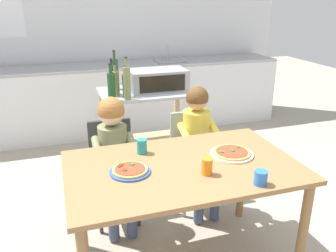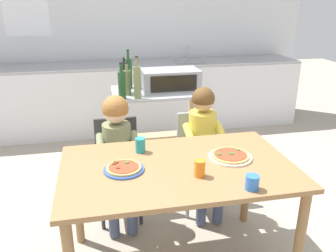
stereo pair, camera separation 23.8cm
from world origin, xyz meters
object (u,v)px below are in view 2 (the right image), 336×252
(drinking_cup_teal, at_px, (140,145))
(pizza_plate_cream, at_px, (230,156))
(bottle_tall_green_wine, at_px, (137,82))
(kitchen_island_cart, at_px, (159,118))
(dining_table, at_px, (178,179))
(child_in_olive_shirt, at_px, (118,145))
(toaster_oven, at_px, (170,80))
(pizza_plate_blue_rimmed, at_px, (124,169))
(bottle_dark_olive_oil, at_px, (127,82))
(bottle_squat_spirits, at_px, (122,84))
(bottle_brown_beer, at_px, (137,84))
(drinking_cup_orange, at_px, (200,168))
(dining_chair_right, at_px, (199,153))
(bottle_clear_vinegar, at_px, (129,73))
(bottle_slim_sauce, at_px, (124,78))
(dining_chair_left, at_px, (118,161))
(child_in_yellow_shirt, at_px, (204,138))
(drinking_cup_blue, at_px, (252,182))

(drinking_cup_teal, bearing_deg, pizza_plate_cream, -20.74)
(drinking_cup_teal, bearing_deg, bottle_tall_green_wine, 83.86)
(kitchen_island_cart, height_order, bottle_tall_green_wine, bottle_tall_green_wine)
(dining_table, bearing_deg, child_in_olive_shirt, 119.64)
(kitchen_island_cart, height_order, toaster_oven, toaster_oven)
(pizza_plate_blue_rimmed, bearing_deg, pizza_plate_cream, 2.81)
(dining_table, bearing_deg, bottle_dark_olive_oil, 97.56)
(bottle_squat_spirits, height_order, bottle_brown_beer, bottle_squat_spirits)
(dining_table, relative_size, child_in_olive_shirt, 1.39)
(drinking_cup_teal, relative_size, drinking_cup_orange, 0.99)
(toaster_oven, height_order, dining_chair_right, toaster_oven)
(bottle_clear_vinegar, relative_size, pizza_plate_cream, 1.37)
(bottle_clear_vinegar, xyz_separation_m, bottle_slim_sauce, (-0.06, -0.16, -0.02))
(bottle_squat_spirits, distance_m, drinking_cup_teal, 0.98)
(bottle_squat_spirits, bearing_deg, bottle_tall_green_wine, -6.79)
(dining_chair_left, bearing_deg, bottle_clear_vinegar, 77.52)
(bottle_brown_beer, bearing_deg, dining_chair_right, -51.93)
(dining_table, xyz_separation_m, pizza_plate_blue_rimmed, (-0.33, 0.00, 0.11))
(dining_chair_right, xyz_separation_m, drinking_cup_teal, (-0.56, -0.47, 0.33))
(bottle_tall_green_wine, xyz_separation_m, child_in_yellow_shirt, (0.45, -0.60, -0.34))
(kitchen_island_cart, height_order, drinking_cup_blue, kitchen_island_cart)
(bottle_brown_beer, distance_m, dining_chair_right, 0.88)
(pizza_plate_blue_rimmed, distance_m, drinking_cup_blue, 0.75)
(dining_chair_left, distance_m, drinking_cup_blue, 1.29)
(kitchen_island_cart, relative_size, bottle_slim_sauce, 2.70)
(child_in_olive_shirt, relative_size, drinking_cup_teal, 10.47)
(toaster_oven, xyz_separation_m, child_in_olive_shirt, (-0.59, -0.84, -0.29))
(kitchen_island_cart, xyz_separation_m, dining_chair_left, (-0.47, -0.72, -0.09))
(bottle_tall_green_wine, relative_size, pizza_plate_cream, 1.37)
(dining_table, bearing_deg, toaster_oven, 79.83)
(bottle_dark_olive_oil, bearing_deg, drinking_cup_orange, -79.78)
(bottle_brown_beer, bearing_deg, pizza_plate_cream, -70.23)
(drinking_cup_orange, bearing_deg, dining_table, 120.31)
(bottle_tall_green_wine, distance_m, drinking_cup_teal, 0.97)
(toaster_oven, distance_m, drinking_cup_blue, 1.79)
(drinking_cup_blue, bearing_deg, child_in_yellow_shirt, 88.28)
(child_in_olive_shirt, xyz_separation_m, child_in_yellow_shirt, (0.69, 0.01, -0.01))
(drinking_cup_orange, bearing_deg, bottle_clear_vinegar, 97.39)
(kitchen_island_cart, relative_size, child_in_olive_shirt, 0.88)
(child_in_yellow_shirt, relative_size, drinking_cup_teal, 10.73)
(bottle_slim_sauce, height_order, dining_table, bottle_slim_sauce)
(bottle_brown_beer, bearing_deg, child_in_olive_shirt, -108.80)
(toaster_oven, bearing_deg, bottle_slim_sauce, 179.09)
(dining_chair_right, bearing_deg, child_in_yellow_shirt, -90.00)
(bottle_clear_vinegar, distance_m, dining_table, 1.64)
(dining_table, relative_size, drinking_cup_orange, 14.41)
(dining_table, relative_size, pizza_plate_blue_rimmed, 5.86)
(bottle_brown_beer, height_order, bottle_tall_green_wine, bottle_tall_green_wine)
(toaster_oven, height_order, drinking_cup_blue, toaster_oven)
(bottle_slim_sauce, bearing_deg, bottle_squat_spirits, -100.87)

